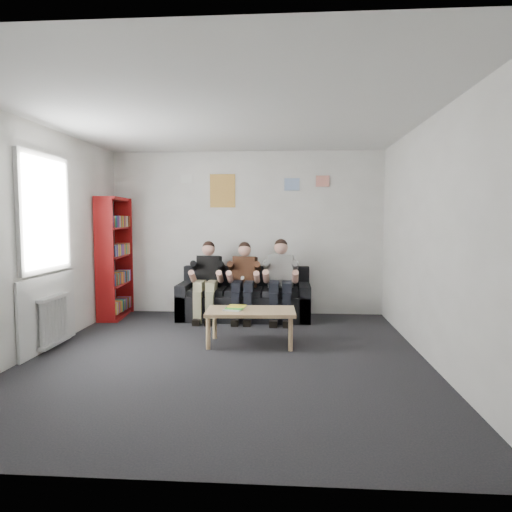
{
  "coord_description": "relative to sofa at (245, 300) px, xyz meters",
  "views": [
    {
      "loc": [
        0.69,
        -5.09,
        1.58
      ],
      "look_at": [
        0.24,
        1.3,
        1.06
      ],
      "focal_mm": 32.0,
      "sensor_mm": 36.0,
      "label": 1
    }
  ],
  "objects": [
    {
      "name": "coffee_table",
      "position": [
        0.23,
        -1.57,
        0.1
      ],
      "size": [
        1.11,
        0.61,
        0.44
      ],
      "rotation": [
        0.0,
        0.0,
        0.04
      ],
      "color": "tan",
      "rests_on": "ground"
    },
    {
      "name": "poster_large",
      "position": [
        -0.4,
        0.38,
        1.76
      ],
      "size": [
        0.42,
        0.01,
        0.55
      ],
      "primitive_type": "cube",
      "color": "gold",
      "rests_on": "room_shell"
    },
    {
      "name": "poster_pink",
      "position": [
        1.25,
        0.38,
        1.91
      ],
      "size": [
        0.22,
        0.01,
        0.18
      ],
      "primitive_type": "cube",
      "color": "#DA44AC",
      "rests_on": "room_shell"
    },
    {
      "name": "game_cases",
      "position": [
        0.03,
        -1.59,
        0.18
      ],
      "size": [
        0.26,
        0.22,
        0.05
      ],
      "rotation": [
        0.0,
        0.0,
        -0.28
      ],
      "color": "silver",
      "rests_on": "coffee_table"
    },
    {
      "name": "person_right",
      "position": [
        0.58,
        -0.19,
        0.34
      ],
      "size": [
        0.39,
        0.84,
        1.27
      ],
      "rotation": [
        0.0,
        0.0,
        -0.07
      ],
      "color": "silver",
      "rests_on": "sofa"
    },
    {
      "name": "poster_blue",
      "position": [
        0.75,
        0.38,
        1.86
      ],
      "size": [
        0.25,
        0.01,
        0.2
      ],
      "primitive_type": "cube",
      "color": "#438AE3",
      "rests_on": "room_shell"
    },
    {
      "name": "sofa",
      "position": [
        0.0,
        0.0,
        0.0
      ],
      "size": [
        2.07,
        0.85,
        0.8
      ],
      "color": "black",
      "rests_on": "ground"
    },
    {
      "name": "person_left",
      "position": [
        -0.58,
        -0.19,
        0.33
      ],
      "size": [
        0.37,
        0.8,
        1.23
      ],
      "rotation": [
        0.0,
        0.0,
        -0.08
      ],
      "color": "black",
      "rests_on": "sofa"
    },
    {
      "name": "window",
      "position": [
        -2.23,
        -1.91,
        0.74
      ],
      "size": [
        0.05,
        1.3,
        2.36
      ],
      "color": "white",
      "rests_on": "room_shell"
    },
    {
      "name": "room_shell",
      "position": [
        -0.0,
        -2.11,
        1.06
      ],
      "size": [
        5.0,
        5.0,
        5.0
      ],
      "color": "black",
      "rests_on": "ground"
    },
    {
      "name": "poster_sign",
      "position": [
        -1.0,
        0.38,
        1.96
      ],
      "size": [
        0.2,
        0.01,
        0.14
      ],
      "primitive_type": "cube",
      "color": "white",
      "rests_on": "room_shell"
    },
    {
      "name": "person_middle",
      "position": [
        -0.0,
        -0.19,
        0.32
      ],
      "size": [
        0.37,
        0.78,
        1.22
      ],
      "rotation": [
        0.0,
        0.0,
        -0.15
      ],
      "color": "#542F1C",
      "rests_on": "sofa"
    },
    {
      "name": "bookshelf",
      "position": [
        -2.08,
        -0.09,
        0.67
      ],
      "size": [
        0.29,
        0.87,
        1.93
      ],
      "rotation": [
        0.0,
        0.0,
        0.1
      ],
      "color": "maroon",
      "rests_on": "ground"
    },
    {
      "name": "radiator",
      "position": [
        -2.15,
        -1.91,
        0.06
      ],
      "size": [
        0.1,
        0.64,
        0.6
      ],
      "color": "silver",
      "rests_on": "ground"
    }
  ]
}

